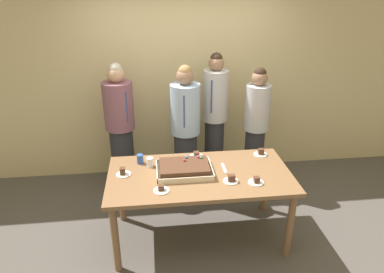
{
  "coord_description": "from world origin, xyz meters",
  "views": [
    {
      "loc": [
        -0.45,
        -3.09,
        2.6
      ],
      "look_at": [
        -0.06,
        0.15,
        1.13
      ],
      "focal_mm": 33.28,
      "sensor_mm": 36.0,
      "label": 1
    }
  ],
  "objects_px": {
    "plated_slice_center_front": "(197,155)",
    "cake_server_utensil": "(224,168)",
    "person_serving_front": "(185,131)",
    "plated_slice_near_left": "(231,180)",
    "plated_slice_far_right": "(261,153)",
    "plated_slice_center_back": "(123,173)",
    "drink_cup_middle": "(140,159)",
    "person_striped_tie_right": "(120,128)",
    "plated_slice_far_left": "(161,189)",
    "person_green_shirt_behind": "(215,118)",
    "plated_slice_near_right": "(256,181)",
    "person_far_right_suit": "(256,128)",
    "party_table": "(200,181)",
    "sheet_cake": "(184,169)",
    "drink_cup_nearest": "(150,162)"
  },
  "relations": [
    {
      "from": "cake_server_utensil",
      "to": "person_far_right_suit",
      "type": "xyz_separation_m",
      "value": [
        0.59,
        0.87,
        0.06
      ]
    },
    {
      "from": "drink_cup_middle",
      "to": "person_serving_front",
      "type": "bearing_deg",
      "value": 48.71
    },
    {
      "from": "sheet_cake",
      "to": "drink_cup_middle",
      "type": "xyz_separation_m",
      "value": [
        -0.45,
        0.26,
        0.0
      ]
    },
    {
      "from": "drink_cup_middle",
      "to": "person_striped_tie_right",
      "type": "relative_size",
      "value": 0.06
    },
    {
      "from": "plated_slice_near_right",
      "to": "plated_slice_center_front",
      "type": "distance_m",
      "value": 0.79
    },
    {
      "from": "drink_cup_nearest",
      "to": "plated_slice_far_right",
      "type": "bearing_deg",
      "value": 5.68
    },
    {
      "from": "party_table",
      "to": "person_green_shirt_behind",
      "type": "xyz_separation_m",
      "value": [
        0.35,
        1.13,
        0.24
      ]
    },
    {
      "from": "drink_cup_nearest",
      "to": "person_striped_tie_right",
      "type": "relative_size",
      "value": 0.06
    },
    {
      "from": "plated_slice_near_right",
      "to": "plated_slice_center_front",
      "type": "relative_size",
      "value": 1.0
    },
    {
      "from": "cake_server_utensil",
      "to": "person_striped_tie_right",
      "type": "relative_size",
      "value": 0.12
    },
    {
      "from": "plated_slice_near_left",
      "to": "plated_slice_far_left",
      "type": "bearing_deg",
      "value": -172.84
    },
    {
      "from": "plated_slice_center_front",
      "to": "person_far_right_suit",
      "type": "height_order",
      "value": "person_far_right_suit"
    },
    {
      "from": "person_serving_front",
      "to": "plated_slice_near_left",
      "type": "bearing_deg",
      "value": 23.36
    },
    {
      "from": "plated_slice_near_right",
      "to": "person_far_right_suit",
      "type": "height_order",
      "value": "person_far_right_suit"
    },
    {
      "from": "plated_slice_far_right",
      "to": "person_striped_tie_right",
      "type": "height_order",
      "value": "person_striped_tie_right"
    },
    {
      "from": "sheet_cake",
      "to": "plated_slice_near_right",
      "type": "xyz_separation_m",
      "value": [
        0.67,
        -0.28,
        -0.03
      ]
    },
    {
      "from": "plated_slice_far_right",
      "to": "cake_server_utensil",
      "type": "relative_size",
      "value": 0.75
    },
    {
      "from": "plated_slice_near_right",
      "to": "plated_slice_center_back",
      "type": "height_order",
      "value": "plated_slice_center_back"
    },
    {
      "from": "plated_slice_far_right",
      "to": "plated_slice_center_back",
      "type": "relative_size",
      "value": 1.0
    },
    {
      "from": "sheet_cake",
      "to": "person_striped_tie_right",
      "type": "relative_size",
      "value": 0.33
    },
    {
      "from": "cake_server_utensil",
      "to": "drink_cup_nearest",
      "type": "bearing_deg",
      "value": 170.05
    },
    {
      "from": "plated_slice_far_left",
      "to": "person_green_shirt_behind",
      "type": "relative_size",
      "value": 0.08
    },
    {
      "from": "plated_slice_near_left",
      "to": "drink_cup_nearest",
      "type": "relative_size",
      "value": 1.5
    },
    {
      "from": "plated_slice_near_right",
      "to": "drink_cup_middle",
      "type": "xyz_separation_m",
      "value": [
        -1.12,
        0.54,
        0.03
      ]
    },
    {
      "from": "cake_server_utensil",
      "to": "person_far_right_suit",
      "type": "relative_size",
      "value": 0.12
    },
    {
      "from": "drink_cup_nearest",
      "to": "person_serving_front",
      "type": "height_order",
      "value": "person_serving_front"
    },
    {
      "from": "plated_slice_far_left",
      "to": "plated_slice_center_front",
      "type": "height_order",
      "value": "plated_slice_far_left"
    },
    {
      "from": "plated_slice_center_front",
      "to": "cake_server_utensil",
      "type": "bearing_deg",
      "value": -49.47
    },
    {
      "from": "sheet_cake",
      "to": "person_far_right_suit",
      "type": "bearing_deg",
      "value": 42.1
    },
    {
      "from": "plated_slice_far_left",
      "to": "plated_slice_center_back",
      "type": "bearing_deg",
      "value": 137.38
    },
    {
      "from": "drink_cup_middle",
      "to": "person_green_shirt_behind",
      "type": "bearing_deg",
      "value": 41.05
    },
    {
      "from": "party_table",
      "to": "sheet_cake",
      "type": "distance_m",
      "value": 0.21
    },
    {
      "from": "party_table",
      "to": "person_striped_tie_right",
      "type": "distance_m",
      "value": 1.4
    },
    {
      "from": "person_serving_front",
      "to": "person_striped_tie_right",
      "type": "xyz_separation_m",
      "value": [
        -0.8,
        0.18,
        0.0
      ]
    },
    {
      "from": "plated_slice_near_right",
      "to": "plated_slice_far_right",
      "type": "height_order",
      "value": "plated_slice_far_right"
    },
    {
      "from": "plated_slice_center_front",
      "to": "person_green_shirt_behind",
      "type": "xyz_separation_m",
      "value": [
        0.34,
        0.75,
        0.13
      ]
    },
    {
      "from": "plated_slice_far_right",
      "to": "person_far_right_suit",
      "type": "relative_size",
      "value": 0.09
    },
    {
      "from": "plated_slice_center_front",
      "to": "person_far_right_suit",
      "type": "xyz_separation_m",
      "value": [
        0.84,
        0.58,
        0.05
      ]
    },
    {
      "from": "person_green_shirt_behind",
      "to": "person_striped_tie_right",
      "type": "height_order",
      "value": "person_green_shirt_behind"
    },
    {
      "from": "party_table",
      "to": "plated_slice_center_back",
      "type": "relative_size",
      "value": 12.36
    },
    {
      "from": "plated_slice_center_back",
      "to": "person_green_shirt_behind",
      "type": "xyz_separation_m",
      "value": [
        1.12,
        1.06,
        0.12
      ]
    },
    {
      "from": "plated_slice_far_left",
      "to": "drink_cup_nearest",
      "type": "bearing_deg",
      "value": 101.49
    },
    {
      "from": "plated_slice_center_back",
      "to": "person_serving_front",
      "type": "relative_size",
      "value": 0.09
    },
    {
      "from": "party_table",
      "to": "drink_cup_nearest",
      "type": "bearing_deg",
      "value": 156.83
    },
    {
      "from": "plated_slice_far_left",
      "to": "person_serving_front",
      "type": "distance_m",
      "value": 1.24
    },
    {
      "from": "sheet_cake",
      "to": "person_green_shirt_behind",
      "type": "relative_size",
      "value": 0.32
    },
    {
      "from": "plated_slice_center_front",
      "to": "cake_server_utensil",
      "type": "distance_m",
      "value": 0.39
    },
    {
      "from": "sheet_cake",
      "to": "person_far_right_suit",
      "type": "xyz_separation_m",
      "value": [
        1.0,
        0.91,
        0.02
      ]
    },
    {
      "from": "sheet_cake",
      "to": "plated_slice_far_right",
      "type": "distance_m",
      "value": 0.93
    },
    {
      "from": "plated_slice_near_right",
      "to": "plated_slice_near_left",
      "type": "bearing_deg",
      "value": 167.23
    }
  ]
}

